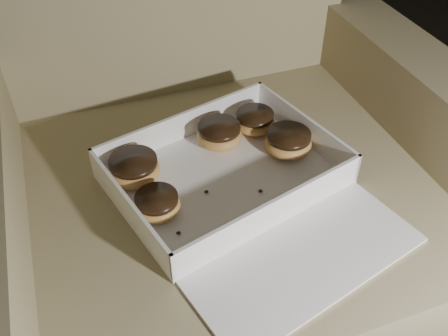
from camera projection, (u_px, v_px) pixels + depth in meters
armchair at (215, 200)px, 1.02m from camera, size 0.92×0.78×0.96m
bakery_box at (239, 187)px, 0.84m from camera, size 0.46×0.51×0.06m
donut_a at (157, 204)px, 0.79m from camera, size 0.07×0.07×0.04m
donut_b at (219, 134)px, 0.92m from camera, size 0.08×0.08×0.04m
donut_c at (255, 121)px, 0.95m from camera, size 0.08×0.08×0.04m
donut_d at (288, 142)px, 0.90m from camera, size 0.09×0.09×0.04m
donut_e at (134, 169)px, 0.85m from camera, size 0.09×0.09×0.04m
crumb_a at (158, 212)px, 0.80m from camera, size 0.01×0.01×0.00m
crumb_b at (260, 191)px, 0.84m from camera, size 0.01×0.01×0.00m
crumb_c at (206, 192)px, 0.84m from camera, size 0.01×0.01×0.00m
crumb_d at (178, 233)px, 0.77m from camera, size 0.01×0.01×0.00m
crumb_e at (193, 252)px, 0.74m from camera, size 0.01×0.01×0.00m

